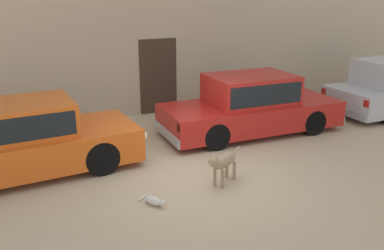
% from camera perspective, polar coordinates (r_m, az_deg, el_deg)
% --- Properties ---
extents(ground_plane, '(80.00, 80.00, 0.00)m').
position_cam_1_polar(ground_plane, '(8.19, 0.22, -6.45)').
color(ground_plane, tan).
extents(parked_sedan_nearest, '(4.50, 1.92, 1.42)m').
position_cam_1_polar(parked_sedan_nearest, '(8.51, -22.17, -1.83)').
color(parked_sedan_nearest, '#D15619').
rests_on(parked_sedan_nearest, ground_plane).
extents(parked_sedan_second, '(4.59, 1.87, 1.45)m').
position_cam_1_polar(parked_sedan_second, '(10.31, 8.02, 2.77)').
color(parked_sedan_second, '#AD1E19').
rests_on(parked_sedan_second, ground_plane).
extents(stray_dog_spotted, '(0.97, 0.62, 0.68)m').
position_cam_1_polar(stray_dog_spotted, '(7.57, 4.28, -5.02)').
color(stray_dog_spotted, '#997F60').
rests_on(stray_dog_spotted, ground_plane).
extents(stray_cat, '(0.34, 0.57, 0.15)m').
position_cam_1_polar(stray_cat, '(7.03, -5.17, -10.25)').
color(stray_cat, beige).
rests_on(stray_cat, ground_plane).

